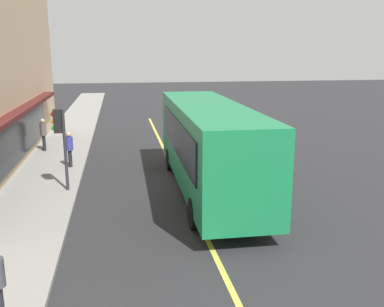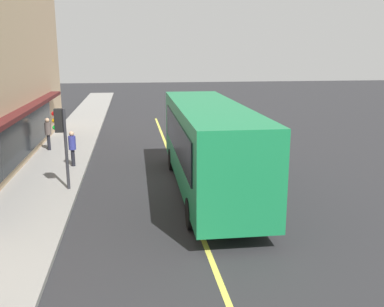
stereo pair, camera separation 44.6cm
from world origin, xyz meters
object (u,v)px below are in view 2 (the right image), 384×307
(bus, at_px, (208,143))
(pedestrian_waiting, at_px, (72,145))
(pedestrian_near_storefront, at_px, (48,131))
(traffic_light, at_px, (61,130))

(bus, relative_size, pedestrian_waiting, 6.65)
(pedestrian_near_storefront, bearing_deg, bus, -136.66)
(bus, distance_m, pedestrian_waiting, 7.19)
(traffic_light, relative_size, pedestrian_waiting, 1.91)
(pedestrian_near_storefront, bearing_deg, traffic_light, -165.78)
(bus, distance_m, traffic_light, 5.73)
(traffic_light, distance_m, pedestrian_waiting, 3.81)
(bus, xyz_separation_m, pedestrian_waiting, (4.24, 5.75, -0.83))
(pedestrian_waiting, xyz_separation_m, pedestrian_near_storefront, (3.71, 1.75, 0.07))
(traffic_light, xyz_separation_m, pedestrian_waiting, (3.56, 0.09, -1.38))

